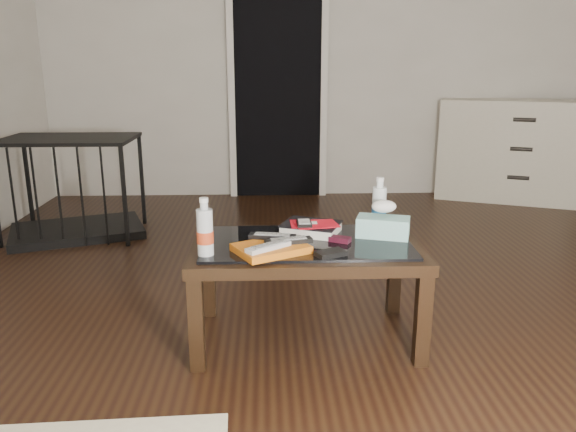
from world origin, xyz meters
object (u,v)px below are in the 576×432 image
(textbook, at_px, (311,228))
(water_bottle_left, at_px, (205,227))
(water_bottle_right, at_px, (379,202))
(coffee_table, at_px, (306,255))
(pet_crate, at_px, (75,204))
(dresser, at_px, (508,150))
(tissue_box, at_px, (383,227))

(textbook, distance_m, water_bottle_left, 0.54)
(water_bottle_left, bearing_deg, water_bottle_right, 25.84)
(coffee_table, height_order, pet_crate, pet_crate)
(dresser, bearing_deg, tissue_box, -100.41)
(coffee_table, distance_m, tissue_box, 0.37)
(dresser, distance_m, water_bottle_right, 2.95)
(coffee_table, bearing_deg, tissue_box, 8.56)
(coffee_table, relative_size, water_bottle_left, 4.20)
(pet_crate, height_order, textbook, pet_crate)
(dresser, relative_size, water_bottle_right, 5.46)
(pet_crate, distance_m, water_bottle_right, 2.42)
(water_bottle_left, xyz_separation_m, tissue_box, (0.77, 0.22, -0.07))
(coffee_table, relative_size, tissue_box, 4.35)
(textbook, bearing_deg, coffee_table, -81.76)
(pet_crate, relative_size, water_bottle_right, 4.41)
(textbook, bearing_deg, pet_crate, 158.22)
(tissue_box, bearing_deg, water_bottle_left, -147.34)
(water_bottle_right, height_order, tissue_box, water_bottle_right)
(coffee_table, height_order, water_bottle_left, water_bottle_left)
(coffee_table, height_order, dresser, dresser)
(coffee_table, distance_m, water_bottle_left, 0.49)
(tissue_box, bearing_deg, pet_crate, 156.89)
(water_bottle_right, distance_m, tissue_box, 0.18)
(dresser, bearing_deg, textbook, -105.83)
(coffee_table, distance_m, dresser, 3.33)
(pet_crate, bearing_deg, water_bottle_left, -78.01)
(pet_crate, distance_m, tissue_box, 2.50)
(pet_crate, bearing_deg, tissue_box, -60.06)
(dresser, relative_size, tissue_box, 5.65)
(coffee_table, bearing_deg, water_bottle_left, -158.83)
(coffee_table, bearing_deg, pet_crate, 133.22)
(dresser, distance_m, pet_crate, 3.72)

